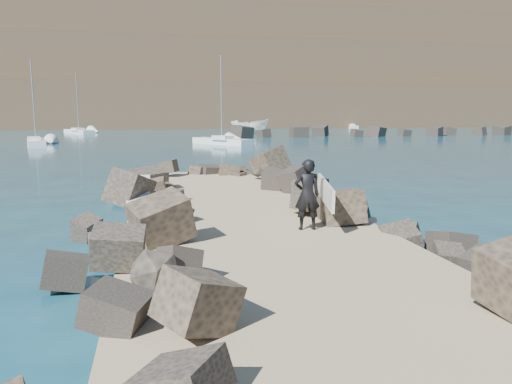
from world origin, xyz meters
TOP-DOWN VIEW (x-y plane):
  - ground at (0.00, 0.00)m, footprint 800.00×800.00m
  - jetty at (0.00, -2.00)m, footprint 6.00×26.00m
  - riprap_left at (-2.90, -1.50)m, footprint 2.60×22.00m
  - riprap_right at (2.90, -1.50)m, footprint 2.60×22.00m
  - breakwater_secondary at (35.00, 55.00)m, footprint 52.00×4.00m
  - headland at (10.00, 160.00)m, footprint 360.00×140.00m
  - surfboard_resting at (-2.74, 2.13)m, footprint 0.62×2.37m
  - boat_imported at (12.02, 63.00)m, footprint 6.38×4.94m
  - surfer_with_board at (1.24, -1.17)m, footprint 0.97×2.04m
  - sailboat_e at (-14.06, 72.00)m, footprint 5.65×8.24m
  - sailboat_a at (-13.98, 41.66)m, footprint 3.24×7.33m
  - sailboat_c at (4.70, 40.15)m, footprint 5.73×7.43m
  - sailboat_f at (39.59, 90.78)m, footprint 1.50×5.94m
  - headland_buildings at (16.81, 152.19)m, footprint 137.50×30.50m

SIDE VIEW (x-z plane):
  - ground at x=0.00m, z-range 0.00..0.00m
  - jetty at x=0.00m, z-range 0.00..0.60m
  - sailboat_e at x=-14.06m, z-range -4.64..5.34m
  - sailboat_c at x=4.70m, z-range -4.31..5.00m
  - sailboat_a at x=-13.98m, z-range -3.97..4.66m
  - sailboat_f at x=39.59m, z-range -3.27..3.97m
  - riprap_left at x=-2.90m, z-range 0.00..1.00m
  - riprap_right at x=2.90m, z-range 0.00..1.00m
  - breakwater_secondary at x=35.00m, z-range 0.00..1.20m
  - surfboard_resting at x=-2.74m, z-range 1.00..1.08m
  - boat_imported at x=12.02m, z-range 0.00..2.33m
  - surfer_with_board at x=1.24m, z-range 0.61..2.26m
  - headland at x=10.00m, z-range 0.00..32.00m
  - headland_buildings at x=16.81m, z-range 31.47..36.47m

